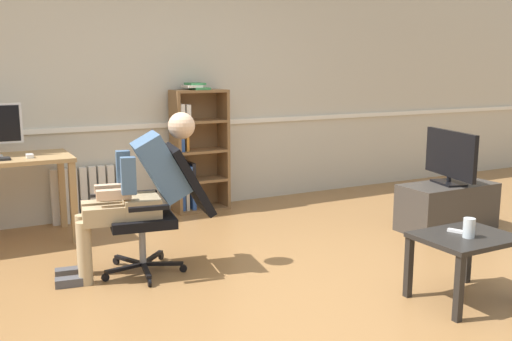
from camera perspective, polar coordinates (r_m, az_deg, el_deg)
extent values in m
plane|color=olive|center=(3.98, 3.97, -12.13)|extent=(18.00, 18.00, 0.00)
cube|color=beige|center=(6.09, -9.40, 8.63)|extent=(12.00, 0.10, 2.70)
cube|color=white|center=(6.05, -9.08, 4.54)|extent=(12.00, 0.03, 0.05)
cube|color=tan|center=(5.17, -17.85, -3.11)|extent=(0.06, 0.06, 0.72)
cube|color=tan|center=(5.73, -18.91, -1.89)|extent=(0.06, 0.06, 0.72)
cube|color=white|center=(5.22, -21.79, 1.37)|extent=(0.06, 0.10, 0.03)
cube|color=brown|center=(5.95, -8.09, 1.79)|extent=(0.03, 0.28, 1.29)
cube|color=brown|center=(6.15, -3.29, 2.16)|extent=(0.03, 0.28, 1.29)
cube|color=brown|center=(6.17, -6.15, 2.14)|extent=(0.55, 0.02, 1.29)
cube|color=brown|center=(6.17, -5.55, -3.82)|extent=(0.52, 0.28, 0.03)
cube|color=brown|center=(6.10, -5.60, -0.95)|extent=(0.52, 0.28, 0.03)
cube|color=brown|center=(6.04, -5.65, 1.98)|extent=(0.52, 0.28, 0.03)
cube|color=brown|center=(6.01, -5.70, 4.95)|extent=(0.52, 0.28, 0.03)
cube|color=brown|center=(5.99, -5.76, 7.95)|extent=(0.52, 0.28, 0.03)
cube|color=#2D519E|center=(6.07, -7.57, -2.97)|extent=(0.04, 0.19, 0.20)
cube|color=black|center=(5.99, -7.57, -0.19)|extent=(0.05, 0.19, 0.18)
cube|color=#2D519E|center=(5.94, -7.65, 2.92)|extent=(0.04, 0.19, 0.20)
cube|color=white|center=(5.90, -7.67, 5.81)|extent=(0.04, 0.19, 0.18)
cube|color=beige|center=(6.09, -7.15, -3.01)|extent=(0.04, 0.19, 0.18)
cube|color=#2D519E|center=(6.01, -6.93, -0.25)|extent=(0.05, 0.19, 0.16)
cube|color=orange|center=(5.98, -7.17, 3.12)|extent=(0.03, 0.19, 0.23)
cube|color=white|center=(5.92, -7.08, 5.81)|extent=(0.04, 0.19, 0.17)
cube|color=#2D519E|center=(6.10, -6.51, -2.78)|extent=(0.04, 0.19, 0.22)
cube|color=black|center=(6.06, -6.56, -0.04)|extent=(0.04, 0.19, 0.18)
cube|color=#38844C|center=(5.96, -5.68, 8.20)|extent=(0.16, 0.22, 0.02)
cube|color=white|center=(5.95, -6.45, 8.41)|extent=(0.16, 0.22, 0.02)
cube|color=#38844C|center=(5.98, -6.16, 8.66)|extent=(0.16, 0.22, 0.02)
cube|color=white|center=(5.84, -19.57, -2.57)|extent=(0.07, 0.08, 0.55)
cube|color=white|center=(5.85, -18.69, -2.49)|extent=(0.07, 0.08, 0.55)
cube|color=white|center=(5.87, -17.82, -2.41)|extent=(0.07, 0.08, 0.55)
cube|color=white|center=(5.88, -16.95, -2.32)|extent=(0.07, 0.08, 0.55)
cube|color=white|center=(5.90, -16.09, -2.24)|extent=(0.07, 0.08, 0.55)
cube|color=white|center=(5.92, -15.23, -2.16)|extent=(0.07, 0.08, 0.55)
cube|color=white|center=(5.94, -14.38, -2.08)|extent=(0.07, 0.08, 0.55)
cube|color=white|center=(5.96, -13.53, -2.00)|extent=(0.07, 0.08, 0.55)
cube|color=black|center=(4.25, -10.99, -9.85)|extent=(0.08, 0.30, 0.02)
cylinder|color=black|center=(4.13, -10.66, -11.04)|extent=(0.03, 0.06, 0.06)
cube|color=black|center=(4.37, -9.31, -9.23)|extent=(0.28, 0.17, 0.02)
cylinder|color=black|center=(4.36, -7.32, -9.74)|extent=(0.06, 0.04, 0.06)
cube|color=black|center=(4.52, -10.38, -8.60)|extent=(0.24, 0.24, 0.02)
cylinder|color=black|center=(4.66, -9.52, -8.49)|extent=(0.06, 0.06, 0.06)
cube|color=black|center=(4.50, -12.62, -8.78)|extent=(0.17, 0.28, 0.02)
cylinder|color=black|center=(4.61, -13.89, -8.83)|extent=(0.05, 0.06, 0.06)
cube|color=black|center=(4.33, -13.08, -9.54)|extent=(0.30, 0.08, 0.02)
cylinder|color=black|center=(4.29, -14.91, -10.36)|extent=(0.06, 0.03, 0.06)
cylinder|color=gray|center=(4.34, -11.35, -7.20)|extent=(0.05, 0.05, 0.30)
cube|color=black|center=(4.29, -11.44, -4.84)|extent=(0.53, 0.53, 0.07)
cube|color=black|center=(4.29, -6.76, -0.86)|extent=(0.38, 0.48, 0.52)
cube|color=black|center=(4.51, -11.71, -2.21)|extent=(0.28, 0.09, 0.03)
cube|color=black|center=(4.01, -10.71, -3.76)|extent=(0.28, 0.09, 0.03)
cube|color=tan|center=(4.26, -11.49, -3.48)|extent=(0.31, 0.38, 0.14)
cube|color=#476689|center=(4.23, -9.56, 0.36)|extent=(0.45, 0.40, 0.52)
sphere|color=beige|center=(4.22, -7.50, 4.49)|extent=(0.20, 0.20, 0.20)
cube|color=black|center=(4.22, -15.31, -2.41)|extent=(0.15, 0.06, 0.02)
cube|color=tan|center=(4.35, -14.39, -3.75)|extent=(0.43, 0.19, 0.13)
cylinder|color=tan|center=(4.40, -16.97, -7.17)|extent=(0.10, 0.10, 0.46)
cube|color=#4C4C51|center=(4.47, -18.13, -9.68)|extent=(0.23, 0.12, 0.06)
cube|color=tan|center=(4.15, -14.15, -4.39)|extent=(0.43, 0.19, 0.13)
cylinder|color=tan|center=(4.21, -16.85, -7.97)|extent=(0.10, 0.10, 0.46)
cube|color=#4C4C51|center=(4.28, -18.06, -10.57)|extent=(0.23, 0.12, 0.06)
cube|color=#476689|center=(4.35, -13.21, 0.25)|extent=(0.11, 0.09, 0.26)
cube|color=beige|center=(4.31, -14.36, -1.82)|extent=(0.25, 0.11, 0.07)
cube|color=#476689|center=(4.04, -12.71, -0.50)|extent=(0.11, 0.09, 0.26)
cube|color=beige|center=(4.12, -14.12, -2.35)|extent=(0.25, 0.11, 0.07)
cube|color=#3D3833|center=(5.67, 18.66, -3.46)|extent=(0.93, 0.44, 0.44)
cube|color=black|center=(5.62, 18.79, -1.18)|extent=(0.27, 0.36, 0.02)
cylinder|color=black|center=(5.61, 18.81, -0.83)|extent=(0.04, 0.04, 0.05)
cube|color=black|center=(5.57, 18.96, 1.60)|extent=(0.22, 0.76, 0.43)
cube|color=#9EBCF4|center=(5.58, 19.15, 1.60)|extent=(0.18, 0.70, 0.40)
cube|color=black|center=(3.69, 19.73, -11.15)|extent=(0.04, 0.04, 0.42)
cube|color=black|center=(4.35, 20.50, -7.89)|extent=(0.04, 0.04, 0.42)
cube|color=black|center=(3.96, 15.10, -9.36)|extent=(0.04, 0.04, 0.42)
cube|color=black|center=(3.95, 20.35, -6.33)|extent=(0.62, 0.49, 0.03)
cylinder|color=silver|center=(3.88, 20.63, -5.42)|extent=(0.08, 0.08, 0.13)
cube|color=white|center=(3.98, 19.76, -5.80)|extent=(0.09, 0.15, 0.02)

